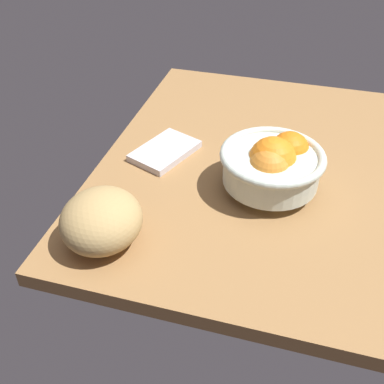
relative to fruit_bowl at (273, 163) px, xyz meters
The scene contains 4 objects.
ground_plane 12.26cm from the fruit_bowl, 147.47° to the right, with size 81.64×61.00×3.00cm, color olive.
fruit_bowl is the anchor object (origin of this frame).
bread_loaf 33.36cm from the fruit_bowl, 48.51° to the right, with size 14.35×13.51×9.52cm, color tan.
napkin_folded 24.81cm from the fruit_bowl, 104.46° to the right, with size 14.19×9.28×1.49cm, color silver.
Camera 1 is at (81.04, 10.02, 56.00)cm, focal length 43.62 mm.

